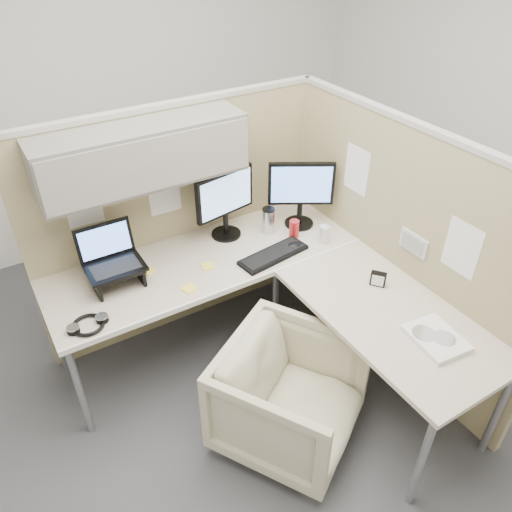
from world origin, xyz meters
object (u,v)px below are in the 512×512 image
desk (270,287)px  office_chair (290,392)px  keyboard (273,255)px  monitor_left (225,199)px

desk → office_chair: (-0.19, -0.50, -0.32)m
keyboard → desk: bearing=-134.6°
desk → keyboard: bearing=53.1°
desk → keyboard: size_ratio=4.25×
keyboard → office_chair: bearing=-123.4°
desk → keyboard: 0.26m
desk → keyboard: keyboard is taller
desk → monitor_left: monitor_left is taller
office_chair → monitor_left: (0.21, 1.09, 0.64)m
monitor_left → keyboard: 0.48m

